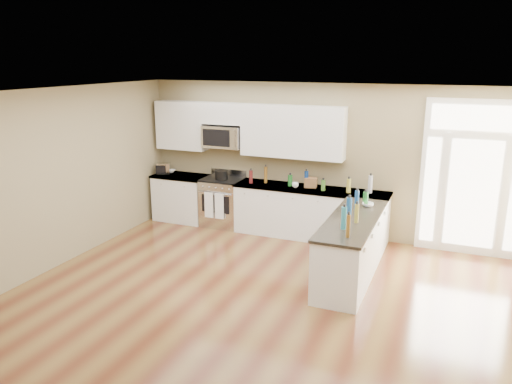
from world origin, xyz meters
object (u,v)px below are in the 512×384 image
at_px(peninsula_cabinet, 351,250).
at_px(toaster_oven, 164,168).
at_px(kitchen_range, 223,202).
at_px(stockpot, 221,174).

relative_size(peninsula_cabinet, toaster_oven, 8.94).
relative_size(peninsula_cabinet, kitchen_range, 2.15).
xyz_separation_m(peninsula_cabinet, toaster_oven, (-4.18, 1.43, 0.62)).
xyz_separation_m(kitchen_range, toaster_oven, (-1.32, -0.02, 0.57)).
bearing_deg(kitchen_range, peninsula_cabinet, -26.83).
distance_m(kitchen_range, toaster_oven, 1.44).
height_order(peninsula_cabinet, stockpot, stockpot).
bearing_deg(toaster_oven, peninsula_cabinet, -42.99).
bearing_deg(peninsula_cabinet, stockpot, 153.91).
height_order(stockpot, toaster_oven, toaster_oven).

